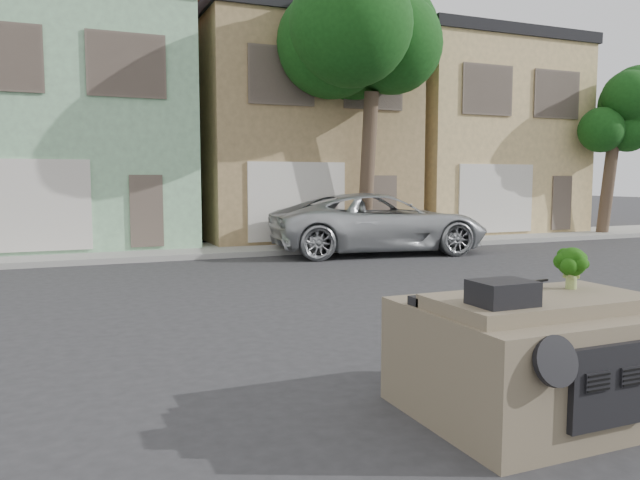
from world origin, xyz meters
TOP-DOWN VIEW (x-y plane):
  - ground_plane at (0.00, 0.00)m, footprint 120.00×120.00m
  - sidewalk at (0.00, 10.50)m, footprint 40.00×3.00m
  - townhouse_mint at (-3.50, 14.50)m, footprint 7.20×8.20m
  - townhouse_tan at (4.00, 14.50)m, footprint 7.20×8.20m
  - townhouse_beige at (11.50, 14.50)m, footprint 7.20×8.20m
  - silver_pickup at (4.71, 8.47)m, footprint 6.57×3.71m
  - tree_near at (5.00, 9.80)m, footprint 4.40×4.00m
  - tree_far at (15.00, 9.80)m, footprint 3.20×3.00m
  - car_dashboard at (0.00, -3.00)m, footprint 2.00×1.80m
  - instrument_hump at (-0.58, -3.35)m, footprint 0.48×0.38m
  - wiper_arm at (0.28, -2.62)m, footprint 0.69×0.15m
  - broccoli at (0.50, -2.99)m, footprint 0.37×0.37m

SIDE VIEW (x-z plane):
  - ground_plane at x=0.00m, z-range 0.00..0.00m
  - silver_pickup at x=4.71m, z-range -0.87..0.87m
  - sidewalk at x=0.00m, z-range 0.00..0.15m
  - car_dashboard at x=0.00m, z-range 0.00..1.12m
  - wiper_arm at x=0.28m, z-range 1.12..1.14m
  - instrument_hump at x=-0.58m, z-range 1.12..1.32m
  - broccoli at x=0.50m, z-range 1.12..1.52m
  - tree_far at x=15.00m, z-range 0.00..6.00m
  - townhouse_mint at x=-3.50m, z-range 0.00..7.55m
  - townhouse_tan at x=4.00m, z-range 0.00..7.55m
  - townhouse_beige at x=11.50m, z-range 0.00..7.55m
  - tree_near at x=5.00m, z-range 0.00..8.50m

